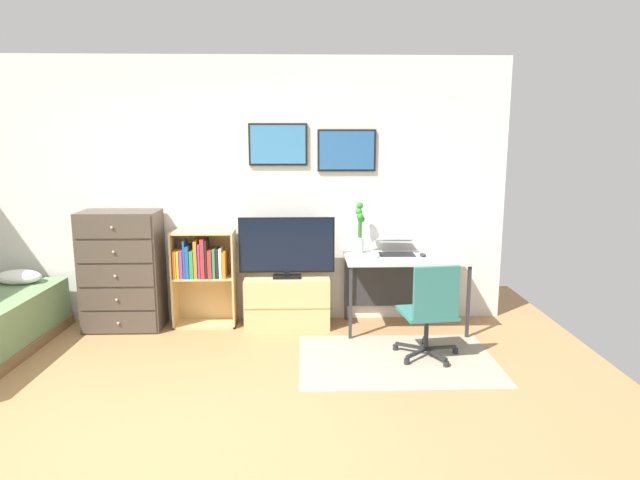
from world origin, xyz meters
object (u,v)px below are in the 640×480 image
(television, at_px, (287,247))
(bamboo_vase, at_px, (360,229))
(office_chair, at_px, (431,309))
(tv_stand, at_px, (287,301))
(wine_glass, at_px, (374,245))
(desk, at_px, (404,268))
(bookshelf, at_px, (203,269))
(computer_mouse, at_px, (423,255))
(laptop, at_px, (396,248))
(dresser, at_px, (122,271))

(television, bearing_deg, bamboo_vase, 7.33)
(office_chair, bearing_deg, bamboo_vase, 109.90)
(tv_stand, distance_m, wine_glass, 1.07)
(desk, bearing_deg, wine_glass, -155.33)
(bookshelf, xyz_separation_m, wine_glass, (1.71, -0.22, 0.29))
(computer_mouse, bearing_deg, desk, 158.17)
(laptop, height_order, wine_glass, wine_glass)
(bookshelf, bearing_deg, office_chair, -24.69)
(tv_stand, height_order, television, television)
(office_chair, xyz_separation_m, computer_mouse, (0.09, 0.82, 0.30))
(television, height_order, bamboo_vase, bamboo_vase)
(bookshelf, height_order, television, television)
(bookshelf, height_order, tv_stand, bookshelf)
(wine_glass, bearing_deg, laptop, 38.33)
(tv_stand, distance_m, television, 0.57)
(dresser, xyz_separation_m, computer_mouse, (2.99, -0.09, 0.16))
(television, xyz_separation_m, bamboo_vase, (0.74, 0.09, 0.17))
(dresser, distance_m, office_chair, 3.04)
(computer_mouse, distance_m, bamboo_vase, 0.68)
(television, xyz_separation_m, computer_mouse, (1.35, -0.08, -0.07))
(dresser, distance_m, television, 1.65)
(dresser, relative_size, bookshelf, 1.22)
(bookshelf, height_order, computer_mouse, bookshelf)
(bamboo_vase, bearing_deg, dresser, -177.89)
(wine_glass, bearing_deg, bookshelf, 172.55)
(bamboo_vase, bearing_deg, computer_mouse, -16.00)
(tv_stand, height_order, office_chair, office_chair)
(laptop, xyz_separation_m, computer_mouse, (0.25, -0.12, -0.05))
(tv_stand, relative_size, bamboo_vase, 1.64)
(tv_stand, xyz_separation_m, laptop, (1.10, 0.01, 0.55))
(television, relative_size, bamboo_vase, 1.83)
(tv_stand, bearing_deg, bamboo_vase, 5.61)
(office_chair, distance_m, wine_glass, 0.94)
(tv_stand, distance_m, laptop, 1.23)
(bookshelf, bearing_deg, laptop, -0.92)
(desk, height_order, laptop, laptop)
(television, bearing_deg, bookshelf, 175.55)
(office_chair, distance_m, laptop, 1.01)
(tv_stand, xyz_separation_m, office_chair, (1.26, -0.93, 0.20))
(tv_stand, height_order, wine_glass, wine_glass)
(bamboo_vase, distance_m, wine_glass, 0.30)
(computer_mouse, bearing_deg, television, 176.54)
(bamboo_vase, relative_size, wine_glass, 2.90)
(bookshelf, relative_size, television, 1.03)
(dresser, distance_m, desk, 2.81)
(television, height_order, desk, television)
(laptop, bearing_deg, bookshelf, 179.94)
(bookshelf, height_order, office_chair, bookshelf)
(bookshelf, distance_m, desk, 2.03)
(dresser, bearing_deg, computer_mouse, -1.71)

